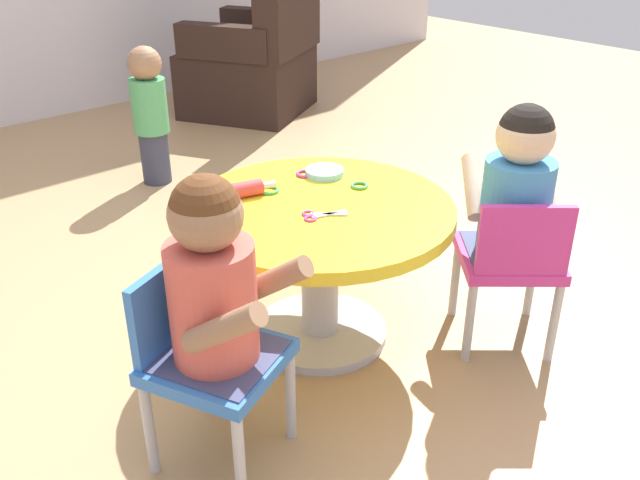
{
  "coord_description": "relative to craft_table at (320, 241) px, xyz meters",
  "views": [
    {
      "loc": [
        -1.27,
        -1.42,
        1.35
      ],
      "look_at": [
        0.0,
        0.0,
        0.36
      ],
      "focal_mm": 38.91,
      "sensor_mm": 36.0,
      "label": 1
    }
  ],
  "objects": [
    {
      "name": "ground_plane",
      "position": [
        0.0,
        0.0,
        -0.35
      ],
      "size": [
        10.0,
        10.0,
        0.0
      ],
      "primitive_type": "plane",
      "color": "tan"
    },
    {
      "name": "cookie_cutter_2",
      "position": [
        0.19,
        0.02,
        0.13
      ],
      "size": [
        0.06,
        0.06,
        0.01
      ],
      "primitive_type": "torus",
      "color": "#4CB259",
      "rests_on": "craft_table"
    },
    {
      "name": "seated_child_left",
      "position": [
        -0.54,
        -0.24,
        0.18
      ],
      "size": [
        0.38,
        0.42,
        0.51
      ],
      "color": "#3F4772",
      "rests_on": "ground"
    },
    {
      "name": "playdough_blob_0",
      "position": [
        0.17,
        0.17,
        0.13
      ],
      "size": [
        0.13,
        0.13,
        0.02
      ],
      "primitive_type": "cylinder",
      "color": "#8CCCF2",
      "rests_on": "craft_table"
    },
    {
      "name": "child_chair_right",
      "position": [
        0.41,
        -0.42,
        -0.05
      ],
      "size": [
        0.42,
        0.42,
        0.54
      ],
      "color": "#B7B7BC",
      "rests_on": "ground"
    },
    {
      "name": "rolling_pin",
      "position": [
        -0.14,
        0.21,
        0.15
      ],
      "size": [
        0.23,
        0.09,
        0.05
      ],
      "color": "#D83F3F",
      "rests_on": "craft_table"
    },
    {
      "name": "child_chair_left",
      "position": [
        -0.56,
        -0.2,
        -0.05
      ],
      "size": [
        0.39,
        0.39,
        0.54
      ],
      "color": "#B7B7BC",
      "rests_on": "ground"
    },
    {
      "name": "craft_scissors",
      "position": [
        -0.06,
        -0.05,
        0.13
      ],
      "size": [
        0.14,
        0.11,
        0.01
      ],
      "color": "silver",
      "rests_on": "craft_table"
    },
    {
      "name": "cookie_cutter_0",
      "position": [
        0.12,
        0.21,
        0.13
      ],
      "size": [
        0.06,
        0.06,
        0.01
      ],
      "primitive_type": "torus",
      "color": "#D83FA5",
      "rests_on": "craft_table"
    },
    {
      "name": "craft_table",
      "position": [
        0.0,
        0.0,
        0.0
      ],
      "size": [
        0.82,
        0.82,
        0.48
      ],
      "color": "silver",
      "rests_on": "ground"
    },
    {
      "name": "toddler_standing",
      "position": [
        0.28,
        1.54,
        0.01
      ],
      "size": [
        0.17,
        0.17,
        0.67
      ],
      "color": "#33384C",
      "rests_on": "ground"
    },
    {
      "name": "seated_child_right",
      "position": [
        0.44,
        -0.39,
        0.18
      ],
      "size": [
        0.43,
        0.44,
        0.51
      ],
      "color": "#3F4772",
      "rests_on": "ground"
    },
    {
      "name": "armchair_dark",
      "position": [
        1.37,
        2.15,
        -0.04
      ],
      "size": [
        0.96,
        0.97,
        0.85
      ],
      "color": "black",
      "rests_on": "ground"
    },
    {
      "name": "cookie_cutter_1",
      "position": [
        -0.05,
        0.18,
        0.13
      ],
      "size": [
        0.07,
        0.07,
        0.01
      ],
      "primitive_type": "torus",
      "color": "#4CB259",
      "rests_on": "craft_table"
    }
  ]
}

